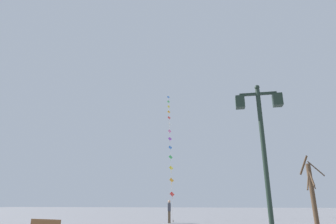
{
  "coord_description": "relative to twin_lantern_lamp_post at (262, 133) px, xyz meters",
  "views": [
    {
      "loc": [
        1.35,
        -2.24,
        1.5
      ],
      "look_at": [
        -2.5,
        18.12,
        8.28
      ],
      "focal_mm": 29.76,
      "sensor_mm": 36.0,
      "label": 1
    }
  ],
  "objects": [
    {
      "name": "kite_flyer",
      "position": [
        -5.53,
        14.12,
        -2.66
      ],
      "size": [
        0.3,
        0.62,
        1.71
      ],
      "rotation": [
        0.0,
        0.0,
        1.75
      ],
      "color": "brown",
      "rests_on": "ground_plane"
    },
    {
      "name": "kite_train",
      "position": [
        -7.56,
        25.54,
        6.27
      ],
      "size": [
        4.32,
        19.57,
        18.95
      ],
      "color": "brown",
      "rests_on": "ground_plane"
    },
    {
      "name": "twin_lantern_lamp_post",
      "position": [
        0.0,
        0.0,
        0.0
      ],
      "size": [
        1.44,
        0.28,
        5.17
      ],
      "color": "#1E2D23",
      "rests_on": "ground_plane"
    },
    {
      "name": "bare_tree",
      "position": [
        3.62,
        8.61,
        -1.51
      ],
      "size": [
        1.4,
        2.33,
        4.13
      ],
      "color": "#4C3826",
      "rests_on": "ground_plane"
    },
    {
      "name": "ground_plane",
      "position": [
        -2.65,
        13.46,
        -3.56
      ],
      "size": [
        160.0,
        160.0,
        0.0
      ],
      "primitive_type": "plane",
      "color": "gray"
    }
  ]
}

